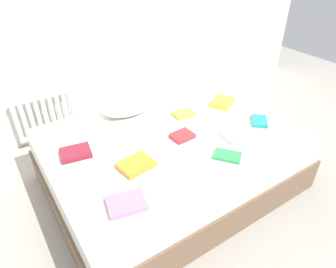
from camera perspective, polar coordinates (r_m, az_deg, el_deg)
name	(u,v)px	position (r m, az deg, el deg)	size (l,w,h in m)	color
ground_plane	(171,181)	(2.76, 0.58, -8.80)	(8.00, 8.00, 0.00)	#9E998E
bed	(171,159)	(2.60, 0.61, -4.79)	(2.00, 1.50, 0.50)	brown
radiator	(46,115)	(3.28, -22.13, 3.31)	(0.59, 0.04, 0.45)	white
pillow	(128,106)	(2.74, -7.63, 5.31)	(0.47, 0.30, 0.14)	white
textbook_pink	(126,203)	(1.87, -7.86, -12.87)	(0.23, 0.18, 0.03)	pink
textbook_red	(182,136)	(2.40, 2.70, -0.34)	(0.17, 0.13, 0.04)	red
textbook_orange	(136,165)	(2.12, -6.08, -5.77)	(0.24, 0.18, 0.04)	orange
textbook_white	(237,136)	(2.46, 12.91, -0.32)	(0.18, 0.16, 0.04)	white
textbook_maroon	(76,153)	(2.32, -17.09, -3.42)	(0.22, 0.17, 0.04)	maroon
textbook_green	(227,156)	(2.25, 11.16, -4.06)	(0.19, 0.13, 0.02)	green
textbook_yellow	(222,102)	(2.93, 10.26, 5.90)	(0.23, 0.18, 0.04)	yellow
textbook_teal	(259,121)	(2.71, 16.89, 2.36)	(0.18, 0.12, 0.03)	teal
textbook_lime	(183,114)	(2.71, 2.94, 3.83)	(0.18, 0.13, 0.03)	#8CC638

